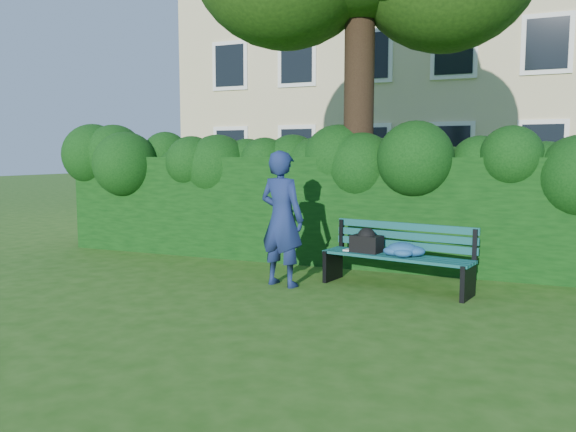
% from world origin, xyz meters
% --- Properties ---
extents(ground, '(80.00, 80.00, 0.00)m').
position_xyz_m(ground, '(0.00, 0.00, 0.00)').
color(ground, '#265513').
rests_on(ground, ground).
extents(apartment_building, '(16.00, 8.08, 12.00)m').
position_xyz_m(apartment_building, '(-0.00, 13.99, 6.00)').
color(apartment_building, '#C2B882').
rests_on(apartment_building, ground).
extents(hedge, '(10.00, 1.00, 1.80)m').
position_xyz_m(hedge, '(0.00, 2.20, 0.90)').
color(hedge, black).
rests_on(hedge, ground).
extents(park_bench, '(2.14, 0.96, 0.89)m').
position_xyz_m(park_bench, '(1.53, 0.71, 0.50)').
color(park_bench, '#0E4748').
rests_on(park_bench, ground).
extents(man_reading, '(0.78, 0.60, 1.90)m').
position_xyz_m(man_reading, '(0.05, 0.25, 0.95)').
color(man_reading, navy).
rests_on(man_reading, ground).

